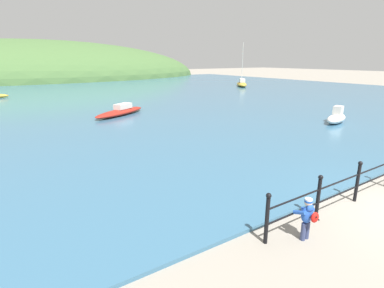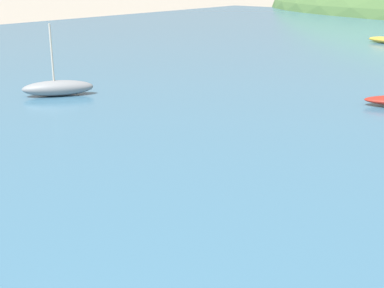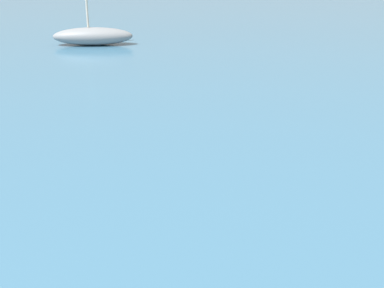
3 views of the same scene
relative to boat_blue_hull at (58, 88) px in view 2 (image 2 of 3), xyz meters
The scene contains 1 object.
boat_blue_hull is the anchor object (origin of this frame).
Camera 2 is at (3.25, -1.11, 4.48)m, focal length 50.00 mm.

